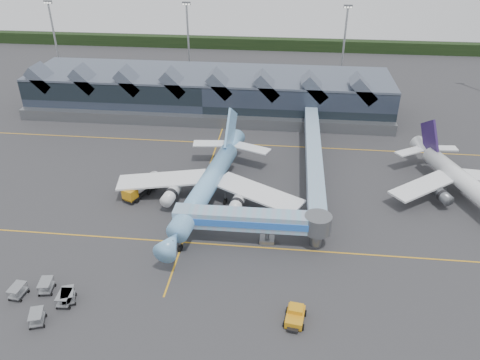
# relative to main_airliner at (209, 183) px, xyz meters

# --- Properties ---
(ground) EXTENTS (260.00, 260.00, 0.00)m
(ground) POSITION_rel_main_airliner_xyz_m (-2.17, -4.29, -3.69)
(ground) COLOR #2E2D30
(ground) RESTS_ON ground
(taxi_stripes) EXTENTS (120.00, 60.00, 0.01)m
(taxi_stripes) POSITION_rel_main_airliner_xyz_m (-2.17, 5.71, -3.69)
(taxi_stripes) COLOR orange
(taxi_stripes) RESTS_ON ground
(tree_line_far) EXTENTS (260.00, 4.00, 4.00)m
(tree_line_far) POSITION_rel_main_airliner_xyz_m (-2.17, 105.71, -1.69)
(tree_line_far) COLOR black
(tree_line_far) RESTS_ON ground
(terminal) EXTENTS (90.00, 22.25, 12.52)m
(terminal) POSITION_rel_main_airliner_xyz_m (-7.24, 43.06, 1.19)
(terminal) COLOR black
(terminal) RESTS_ON ground
(light_masts) EXTENTS (132.40, 42.56, 22.45)m
(light_masts) POSITION_rel_main_airliner_xyz_m (18.83, 58.51, 8.80)
(light_masts) COLOR #93979C
(light_masts) RESTS_ON ground
(main_airliner) EXTENTS (33.64, 39.05, 12.56)m
(main_airliner) POSITION_rel_main_airliner_xyz_m (0.00, 0.00, 0.00)
(main_airliner) COLOR #68A8D3
(main_airliner) RESTS_ON ground
(regional_jet) EXTENTS (26.70, 29.90, 10.50)m
(regional_jet) POSITION_rel_main_airliner_xyz_m (44.11, 6.78, -0.36)
(regional_jet) COLOR white
(regional_jet) RESTS_ON ground
(jet_bridge) EXTENTS (23.89, 4.12, 5.53)m
(jet_bridge) POSITION_rel_main_airliner_xyz_m (9.81, -10.88, 0.16)
(jet_bridge) COLOR #77AAC7
(jet_bridge) RESTS_ON ground
(fuel_truck) EXTENTS (5.26, 8.51, 2.93)m
(fuel_truck) POSITION_rel_main_airliner_xyz_m (-12.38, 1.15, -2.05)
(fuel_truck) COLOR black
(fuel_truck) RESTS_ON ground
(pushback_tug) EXTENTS (2.96, 4.23, 1.77)m
(pushback_tug) POSITION_rel_main_airliner_xyz_m (15.24, -26.46, -2.90)
(pushback_tug) COLOR orange
(pushback_tug) RESTS_ON ground
(baggage_carts) EXTENTS (9.07, 8.28, 1.73)m
(baggage_carts) POSITION_rel_main_airliner_xyz_m (-16.97, -26.89, -2.72)
(baggage_carts) COLOR gray
(baggage_carts) RESTS_ON ground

